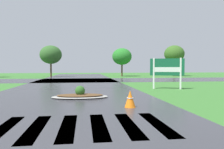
# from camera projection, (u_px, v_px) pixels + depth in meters

# --- Properties ---
(asphalt_roadway) EXTENTS (9.96, 80.00, 0.01)m
(asphalt_roadway) POSITION_uv_depth(u_px,v_px,m) (68.00, 97.00, 12.51)
(asphalt_roadway) COLOR #35353A
(asphalt_roadway) RESTS_ON ground
(asphalt_cross_road) EXTENTS (90.00, 8.96, 0.01)m
(asphalt_cross_road) POSITION_uv_depth(u_px,v_px,m) (77.00, 80.00, 28.16)
(asphalt_cross_road) COLOR #35353A
(asphalt_cross_road) RESTS_ON ground
(crosswalk_stripes) EXTENTS (6.75, 2.96, 0.01)m
(crosswalk_stripes) POSITION_uv_depth(u_px,v_px,m) (52.00, 127.00, 6.29)
(crosswalk_stripes) COLOR white
(crosswalk_stripes) RESTS_ON ground
(estate_billboard) EXTENTS (2.51, 0.93, 2.45)m
(estate_billboard) POSITION_uv_depth(u_px,v_px,m) (167.00, 69.00, 17.02)
(estate_billboard) COLOR white
(estate_billboard) RESTS_ON ground
(median_island) EXTENTS (3.17, 1.63, 0.68)m
(median_island) POSITION_uv_depth(u_px,v_px,m) (80.00, 95.00, 12.28)
(median_island) COLOR #9E9B93
(median_island) RESTS_ON ground
(traffic_cone) EXTENTS (0.48, 0.48, 0.74)m
(traffic_cone) POSITION_uv_depth(u_px,v_px,m) (130.00, 99.00, 9.35)
(traffic_cone) COLOR orange
(traffic_cone) RESTS_ON ground
(background_treeline) EXTENTS (46.21, 4.89, 5.77)m
(background_treeline) POSITION_uv_depth(u_px,v_px,m) (77.00, 55.00, 38.15)
(background_treeline) COLOR #4C3823
(background_treeline) RESTS_ON ground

